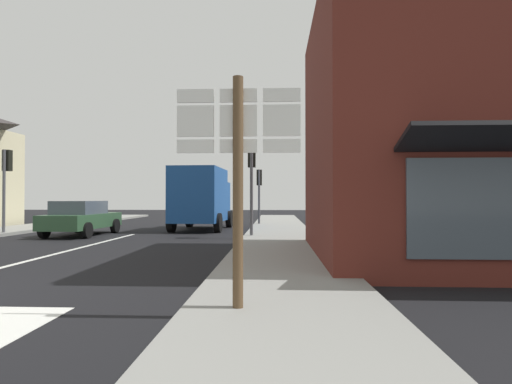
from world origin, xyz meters
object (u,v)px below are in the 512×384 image
sedan_far (82,218)px  traffic_light_near_left (6,172)px  route_sign_post (238,166)px  delivery_truck (202,197)px  traffic_light_far_right (259,184)px  traffic_light_near_right (252,169)px

sedan_far → traffic_light_near_left: traffic_light_near_left is taller
traffic_light_near_left → route_sign_post: bearing=-46.4°
delivery_truck → route_sign_post: bearing=-77.9°
traffic_light_near_left → traffic_light_far_right: 12.46m
delivery_truck → traffic_light_near_left: 8.57m
sedan_far → traffic_light_near_right: (7.32, -0.96, 1.99)m
sedan_far → route_sign_post: 14.11m
sedan_far → traffic_light_near_left: size_ratio=1.16×
route_sign_post → traffic_light_near_left: traffic_light_near_left is taller
sedan_far → traffic_light_far_right: 9.91m
traffic_light_near_right → delivery_truck: bearing=123.2°
sedan_far → traffic_light_far_right: size_ratio=1.31×
traffic_light_near_right → traffic_light_near_left: size_ratio=1.02×
route_sign_post → traffic_light_near_left: 15.98m
delivery_truck → traffic_light_near_right: 5.14m
delivery_truck → traffic_light_near_right: (2.75, -4.20, 1.10)m
traffic_light_near_right → traffic_light_near_left: traffic_light_near_right is taller
traffic_light_near_right → traffic_light_near_left: 10.58m
traffic_light_near_left → traffic_light_far_right: (10.55, 6.63, -0.31)m
traffic_light_far_right → traffic_light_near_right: bearing=-90.0°
sedan_far → route_sign_post: bearing=-56.4°
traffic_light_near_right → traffic_light_near_left: (-10.55, 0.81, -0.04)m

